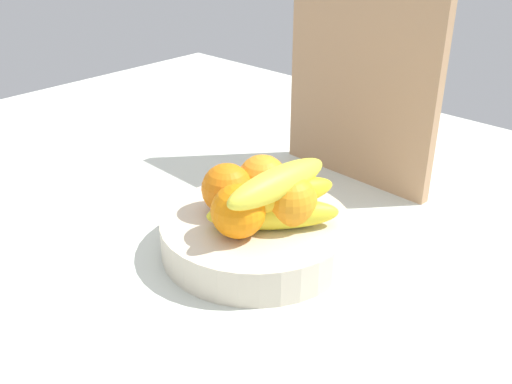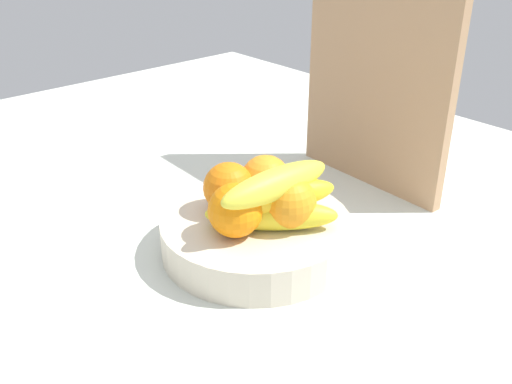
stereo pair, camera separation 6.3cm
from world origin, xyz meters
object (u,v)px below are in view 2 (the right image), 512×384
(cutting_board, at_px, (377,76))
(banana_bunch, at_px, (274,199))
(orange_front_left, at_px, (226,189))
(fruit_bowl, at_px, (256,235))
(orange_front_right, at_px, (236,211))
(orange_back_left, at_px, (266,180))
(orange_center, at_px, (289,202))

(cutting_board, bearing_deg, banana_bunch, -73.43)
(cutting_board, bearing_deg, orange_front_left, -87.90)
(fruit_bowl, height_order, orange_front_right, orange_front_right)
(orange_front_right, height_order, orange_back_left, same)
(orange_front_left, relative_size, orange_front_right, 1.00)
(orange_front_right, bearing_deg, orange_center, 66.81)
(fruit_bowl, bearing_deg, orange_front_left, -159.08)
(orange_front_right, distance_m, orange_center, 0.07)
(orange_front_left, height_order, cutting_board, cutting_board)
(fruit_bowl, relative_size, banana_bunch, 1.47)
(orange_back_left, relative_size, cutting_board, 0.19)
(cutting_board, bearing_deg, fruit_bowl, -79.63)
(orange_front_left, xyz_separation_m, orange_front_right, (0.06, -0.03, 0.00))
(orange_front_left, bearing_deg, banana_bunch, 13.32)
(orange_front_right, xyz_separation_m, orange_back_left, (-0.04, 0.09, 0.00))
(fruit_bowl, distance_m, orange_front_right, 0.08)
(fruit_bowl, bearing_deg, orange_front_right, -73.23)
(banana_bunch, bearing_deg, orange_center, 61.93)
(orange_front_right, relative_size, banana_bunch, 0.40)
(orange_front_left, xyz_separation_m, banana_bunch, (0.07, 0.02, 0.01))
(banana_bunch, relative_size, cutting_board, 0.48)
(fruit_bowl, relative_size, orange_front_left, 3.68)
(orange_front_left, xyz_separation_m, orange_back_left, (0.01, 0.06, 0.00))
(orange_back_left, bearing_deg, orange_center, -17.28)
(orange_back_left, distance_m, banana_bunch, 0.07)
(orange_front_left, distance_m, orange_center, 0.09)
(orange_front_right, height_order, cutting_board, cutting_board)
(cutting_board, bearing_deg, orange_front_right, -78.38)
(orange_center, xyz_separation_m, orange_back_left, (-0.07, 0.02, 0.00))
(orange_front_left, xyz_separation_m, orange_center, (0.08, 0.04, 0.00))
(fruit_bowl, relative_size, orange_front_right, 3.68)
(banana_bunch, bearing_deg, fruit_bowl, -177.37)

